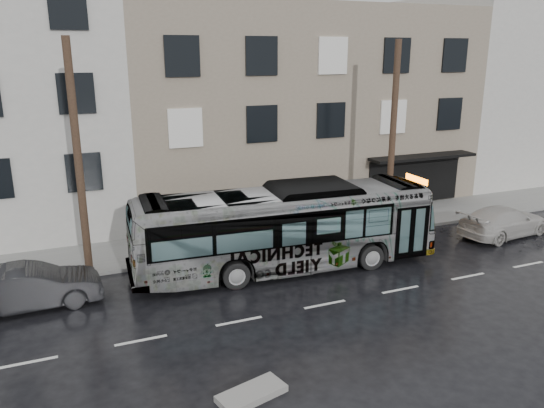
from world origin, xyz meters
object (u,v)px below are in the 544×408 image
at_px(sign_post, 407,203).
at_px(dark_sedan, 31,287).
at_px(utility_pole_rear, 78,161).
at_px(white_sedan, 504,221).
at_px(bus, 285,228).
at_px(utility_pole_front, 392,139).

height_order(sign_post, dark_sedan, sign_post).
bearing_deg(utility_pole_rear, dark_sedan, -133.25).
xyz_separation_m(sign_post, white_sedan, (3.80, -2.58, -0.63)).
bearing_deg(utility_pole_rear, bus, -16.62).
bearing_deg(dark_sedan, bus, -92.57).
xyz_separation_m(utility_pole_front, bus, (-6.50, -2.24, -2.92)).
bearing_deg(sign_post, utility_pole_front, 180.00).
xyz_separation_m(sign_post, dark_sedan, (-17.12, -2.15, -0.58)).
xyz_separation_m(utility_pole_rear, bus, (7.50, -2.24, -2.92)).
bearing_deg(dark_sedan, sign_post, -84.88).
relative_size(sign_post, dark_sedan, 0.52).
relative_size(sign_post, white_sedan, 0.48).
bearing_deg(sign_post, utility_pole_rear, 180.00).
xyz_separation_m(utility_pole_front, utility_pole_rear, (-14.00, 0.00, 0.00)).
distance_m(utility_pole_rear, white_sedan, 19.48).
distance_m(bus, dark_sedan, 9.57).
relative_size(utility_pole_front, dark_sedan, 1.94).
height_order(sign_post, bus, bus).
bearing_deg(utility_pole_rear, sign_post, 0.00).
bearing_deg(sign_post, dark_sedan, -172.85).
distance_m(utility_pole_front, bus, 7.47).
height_order(utility_pole_front, dark_sedan, utility_pole_front).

